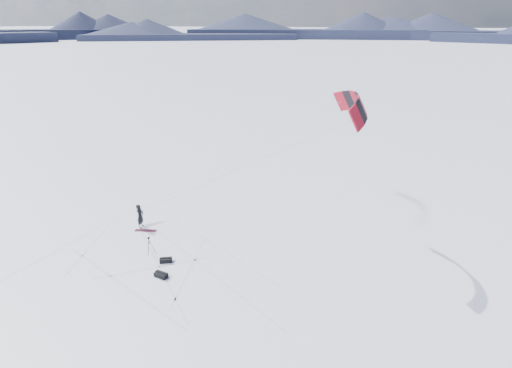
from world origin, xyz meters
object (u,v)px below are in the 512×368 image
(snowboard, at_px, (146,230))
(gear_bag_b, at_px, (161,275))
(snowkiter, at_px, (142,227))
(gear_bag_a, at_px, (166,260))
(tripod, at_px, (149,243))

(snowboard, height_order, gear_bag_b, gear_bag_b)
(snowkiter, bearing_deg, gear_bag_a, -139.81)
(gear_bag_b, bearing_deg, gear_bag_a, 117.10)
(snowkiter, relative_size, gear_bag_b, 2.22)
(snowkiter, distance_m, gear_bag_a, 5.09)
(tripod, height_order, gear_bag_b, tripod)
(snowkiter, height_order, gear_bag_a, snowkiter)
(gear_bag_a, height_order, gear_bag_b, gear_bag_b)
(snowkiter, bearing_deg, tripod, -147.92)
(snowkiter, bearing_deg, gear_bag_b, -146.52)
(gear_bag_a, distance_m, gear_bag_b, 1.46)
(snowboard, relative_size, gear_bag_b, 1.87)
(snowboard, bearing_deg, tripod, -64.99)
(snowkiter, xyz_separation_m, snowboard, (0.56, -0.36, 0.02))
(gear_bag_b, bearing_deg, tripod, 143.05)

